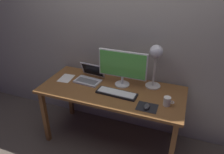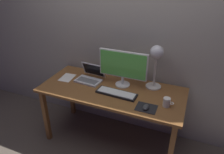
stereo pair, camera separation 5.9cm
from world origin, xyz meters
name	(u,v)px [view 2 (the right image)]	position (x,y,z in m)	size (l,w,h in m)	color
ground_plane	(112,139)	(0.00, 0.00, 0.00)	(4.80, 4.80, 0.00)	brown
back_wall	(125,30)	(0.00, 0.40, 1.30)	(4.80, 0.06, 2.60)	#9E998E
desk	(112,95)	(0.00, 0.00, 0.66)	(1.60, 0.70, 0.74)	brown
monitor	(123,66)	(0.08, 0.13, 0.98)	(0.55, 0.17, 0.41)	silver
keyboard_main	(116,93)	(0.09, -0.08, 0.75)	(0.45, 0.16, 0.03)	black
laptop	(91,75)	(-0.32, 0.11, 0.79)	(0.32, 0.28, 0.19)	silver
desk_lamp	(156,58)	(0.42, 0.22, 1.10)	(0.17, 0.17, 0.49)	beige
mousepad	(146,108)	(0.45, -0.20, 0.74)	(0.20, 0.16, 0.00)	black
mouse	(146,107)	(0.44, -0.22, 0.76)	(0.06, 0.10, 0.03)	#38383A
coffee_mug	(167,102)	(0.62, -0.10, 0.79)	(0.11, 0.07, 0.09)	white
paper_sheet_near_mouse	(67,78)	(-0.61, 0.04, 0.74)	(0.15, 0.21, 0.00)	white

